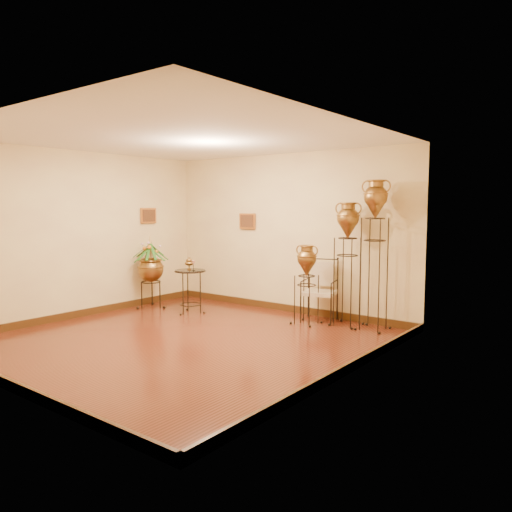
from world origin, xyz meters
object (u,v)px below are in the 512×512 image
Objects in this scene: planter_urn at (151,266)px; armchair at (319,290)px; amphora_tall at (374,253)px; amphora_mid at (347,263)px; side_table at (190,291)px.

armchair is at bearing 17.00° from planter_urn.
amphora_tall is at bearing 13.15° from planter_urn.
amphora_mid is 3.67m from planter_urn.
armchair is at bearing 180.00° from amphora_mid.
armchair is (-0.94, 0.00, -0.66)m from amphora_tall.
armchair is at bearing 180.00° from amphora_tall.
amphora_tall is at bearing -16.07° from armchair.
planter_urn is 1.02m from side_table.
planter_urn is at bearing -174.70° from side_table.
amphora_tall reaches higher than amphora_mid.
amphora_mid reaches higher than armchair.
amphora_mid is (-0.45, 0.00, -0.18)m from amphora_tall.
amphora_tall is 1.65× the size of planter_urn.
armchair is (-0.49, 0.00, -0.48)m from amphora_mid.
planter_urn is 1.44× the size of side_table.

